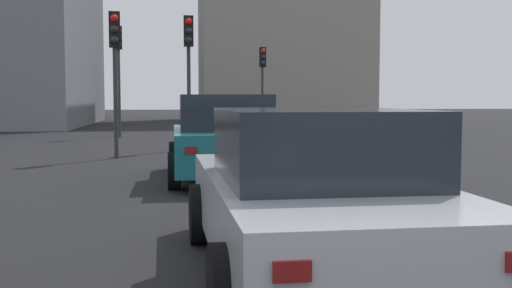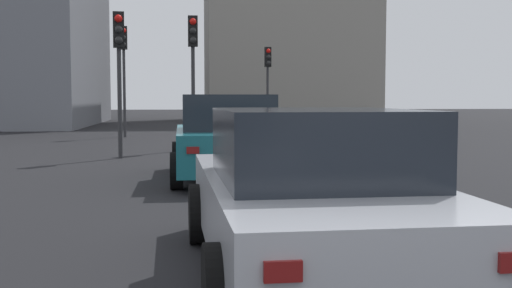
% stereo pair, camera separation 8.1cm
% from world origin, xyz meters
% --- Properties ---
extents(car_teal_lead, '(4.21, 2.12, 1.62)m').
position_xyz_m(car_teal_lead, '(10.14, 0.04, 0.77)').
color(car_teal_lead, '#19606B').
rests_on(car_teal_lead, ground_plane).
extents(car_silver_second, '(4.47, 2.08, 1.47)m').
position_xyz_m(car_silver_second, '(3.54, -0.24, 0.71)').
color(car_silver_second, '#A8AAB2').
rests_on(car_silver_second, ground_plane).
extents(traffic_light_near_left, '(0.32, 0.29, 3.97)m').
position_xyz_m(traffic_light_near_left, '(16.94, 0.59, 2.86)').
color(traffic_light_near_left, '#2D2D30').
rests_on(traffic_light_near_left, ground_plane).
extents(traffic_light_near_right, '(0.33, 0.30, 4.34)m').
position_xyz_m(traffic_light_near_right, '(23.27, 3.21, 3.11)').
color(traffic_light_near_right, '#2D2D30').
rests_on(traffic_light_near_right, ground_plane).
extents(traffic_light_far_left, '(0.32, 0.30, 3.85)m').
position_xyz_m(traffic_light_far_left, '(26.48, -2.92, 2.77)').
color(traffic_light_far_left, '#2D2D30').
rests_on(traffic_light_far_left, ground_plane).
extents(traffic_light_far_right, '(0.32, 0.30, 3.73)m').
position_xyz_m(traffic_light_far_right, '(14.51, 2.49, 2.69)').
color(traffic_light_far_right, '#2D2D30').
rests_on(traffic_light_far_right, ground_plane).
extents(building_facade_left, '(9.86, 10.80, 14.29)m').
position_xyz_m(building_facade_left, '(40.47, -6.00, 7.14)').
color(building_facade_left, gray).
rests_on(building_facade_left, ground_plane).
extents(building_facade_center, '(15.16, 7.88, 10.51)m').
position_xyz_m(building_facade_center, '(35.51, 10.00, 5.26)').
color(building_facade_center, slate).
rests_on(building_facade_center, ground_plane).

